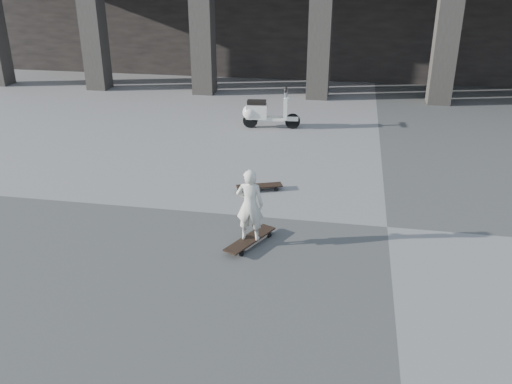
% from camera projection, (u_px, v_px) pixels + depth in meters
% --- Properties ---
extents(ground, '(90.00, 90.00, 0.00)m').
position_uv_depth(ground, '(387.00, 227.00, 8.72)').
color(ground, '#484845').
rests_on(ground, ground).
extents(longboard, '(0.66, 1.03, 0.10)m').
position_uv_depth(longboard, '(250.00, 240.00, 8.16)').
color(longboard, black).
rests_on(longboard, ground).
extents(skateboard_spare, '(0.87, 0.50, 0.10)m').
position_uv_depth(skateboard_spare, '(259.00, 186.00, 10.06)').
color(skateboard_spare, black).
rests_on(skateboard_spare, ground).
extents(child, '(0.42, 0.28, 1.11)m').
position_uv_depth(child, '(250.00, 205.00, 7.93)').
color(child, silver).
rests_on(child, longboard).
extents(scooter, '(1.45, 0.52, 1.01)m').
position_uv_depth(scooter, '(261.00, 112.00, 13.61)').
color(scooter, black).
rests_on(scooter, ground).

